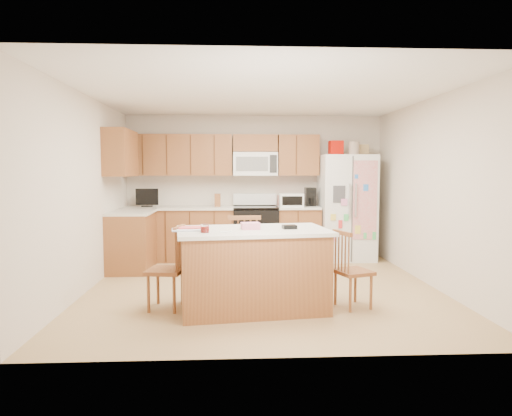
{
  "coord_description": "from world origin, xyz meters",
  "views": [
    {
      "loc": [
        -0.39,
        -5.87,
        1.54
      ],
      "look_at": [
        -0.07,
        0.35,
        1.02
      ],
      "focal_mm": 32.0,
      "sensor_mm": 36.0,
      "label": 1
    }
  ],
  "objects": [
    {
      "name": "windsor_chair_back",
      "position": [
        -0.26,
        -0.18,
        0.47
      ],
      "size": [
        0.45,
        0.43,
        0.99
      ],
      "color": "#976338",
      "rests_on": "ground"
    },
    {
      "name": "ground",
      "position": [
        0.0,
        0.0,
        0.0
      ],
      "size": [
        4.5,
        4.5,
        0.0
      ],
      "primitive_type": "plane",
      "color": "tan",
      "rests_on": "ground"
    },
    {
      "name": "room_shell",
      "position": [
        0.0,
        0.0,
        1.44
      ],
      "size": [
        4.6,
        4.6,
        2.52
      ],
      "color": "beige",
      "rests_on": "ground"
    },
    {
      "name": "cabinetry",
      "position": [
        -0.98,
        1.79,
        0.91
      ],
      "size": [
        3.36,
        1.56,
        2.15
      ],
      "color": "#976338",
      "rests_on": "ground"
    },
    {
      "name": "island",
      "position": [
        -0.17,
        -0.91,
        0.45
      ],
      "size": [
        1.76,
        1.15,
        0.99
      ],
      "color": "#976338",
      "rests_on": "ground"
    },
    {
      "name": "refrigerator",
      "position": [
        1.57,
        1.87,
        0.92
      ],
      "size": [
        0.9,
        0.79,
        2.04
      ],
      "color": "white",
      "rests_on": "ground"
    },
    {
      "name": "windsor_chair_left",
      "position": [
        -1.12,
        -0.85,
        0.44
      ],
      "size": [
        0.44,
        0.46,
        0.93
      ],
      "color": "#976338",
      "rests_on": "ground"
    },
    {
      "name": "windsor_chair_right",
      "position": [
        0.94,
        -0.9,
        0.41
      ],
      "size": [
        0.46,
        0.47,
        0.87
      ],
      "color": "#976338",
      "rests_on": "ground"
    },
    {
      "name": "stove",
      "position": [
        0.0,
        1.94,
        0.47
      ],
      "size": [
        0.76,
        0.65,
        1.13
      ],
      "color": "black",
      "rests_on": "ground"
    }
  ]
}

